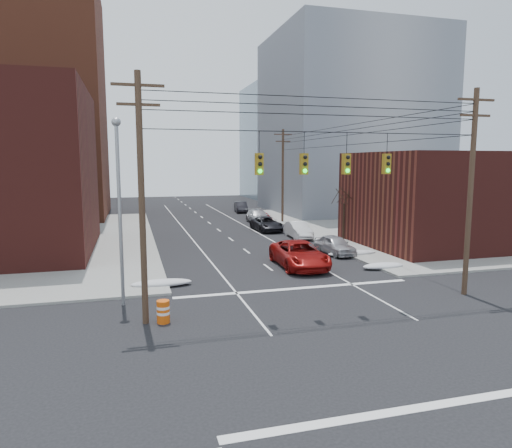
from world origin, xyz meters
TOP-DOWN VIEW (x-y plane):
  - ground at (0.00, 0.00)m, footprint 160.00×160.00m
  - sidewalk_ne at (27.00, 27.00)m, footprint 40.00×40.00m
  - building_brick_tall at (-24.00, 48.00)m, footprint 24.00×20.00m
  - building_brick_far at (-26.00, 74.00)m, footprint 22.00×18.00m
  - building_office at (22.00, 44.00)m, footprint 22.00×20.00m
  - building_glass at (24.00, 70.00)m, footprint 20.00×18.00m
  - building_storefront at (18.00, 16.00)m, footprint 16.00×12.00m
  - utility_pole_left at (-8.50, 3.00)m, footprint 2.20×0.28m
  - utility_pole_right at (8.50, 3.00)m, footprint 2.20×0.28m
  - utility_pole_far at (8.50, 34.00)m, footprint 2.20×0.28m
  - traffic_signals at (0.10, 2.97)m, footprint 17.00×0.42m
  - street_light at (-9.50, 6.00)m, footprint 0.44×0.44m
  - bare_tree at (9.59, 20.00)m, footprint 2.09×2.20m
  - snow_nw at (-7.40, 9.00)m, footprint 3.50×1.08m
  - snow_ne at (7.40, 9.50)m, footprint 3.00×1.08m
  - snow_east_far at (7.40, 14.00)m, footprint 4.00×1.08m
  - red_pickup at (2.13, 11.60)m, footprint 3.17×6.44m
  - parked_car_a at (6.40, 15.00)m, footprint 2.15×4.51m
  - parked_car_b at (6.39, 23.10)m, footprint 1.82×4.72m
  - parked_car_c at (4.80, 28.21)m, footprint 2.62×5.36m
  - parked_car_d at (5.56, 34.28)m, footprint 2.36×5.47m
  - parked_car_e at (6.40, 34.85)m, footprint 1.49×3.69m
  - parked_car_f at (6.40, 46.48)m, footprint 2.12×4.74m
  - lot_car_a at (-14.07, 22.17)m, footprint 3.99×1.97m
  - lot_car_b at (-15.29, 28.79)m, footprint 4.91×3.18m
  - lot_car_c at (-19.38, 25.82)m, footprint 4.72×3.04m
  - construction_barrel at (-7.73, 2.84)m, footprint 0.73×0.73m

SIDE VIEW (x-z plane):
  - ground at x=0.00m, z-range 0.00..0.00m
  - sidewalk_ne at x=27.00m, z-range 0.00..0.15m
  - snow_nw at x=-7.40m, z-range 0.00..0.42m
  - snow_ne at x=7.40m, z-range 0.00..0.42m
  - snow_east_far at x=7.40m, z-range 0.00..0.42m
  - construction_barrel at x=-7.73m, z-range 0.02..1.04m
  - parked_car_e at x=6.40m, z-range 0.00..1.26m
  - parked_car_c at x=4.80m, z-range 0.00..1.47m
  - parked_car_a at x=6.40m, z-range 0.00..1.49m
  - parked_car_f at x=6.40m, z-range 0.00..1.51m
  - parked_car_b at x=6.39m, z-range 0.00..1.53m
  - lot_car_a at x=-14.07m, z-range 0.15..1.41m
  - lot_car_b at x=-15.29m, z-range 0.15..1.41m
  - parked_car_d at x=5.56m, z-range 0.00..1.57m
  - lot_car_c at x=-19.38m, z-range 0.15..1.42m
  - red_pickup at x=2.13m, z-range 0.00..1.76m
  - bare_tree at x=9.59m, z-range -0.15..4.79m
  - building_storefront at x=18.00m, z-range 0.00..8.00m
  - street_light at x=-9.50m, z-range 0.88..10.20m
  - utility_pole_left at x=-8.50m, z-range 0.28..11.28m
  - utility_pole_right at x=8.50m, z-range 0.28..11.28m
  - utility_pole_far at x=8.50m, z-range 0.28..11.28m
  - building_brick_far at x=-26.00m, z-range 0.00..12.00m
  - traffic_signals at x=0.10m, z-range 6.16..8.18m
  - building_glass at x=24.00m, z-range 0.00..22.00m
  - building_office at x=22.00m, z-range 0.00..25.00m
  - building_brick_tall at x=-24.00m, z-range 0.00..30.00m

